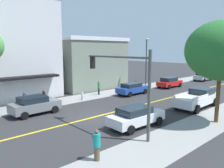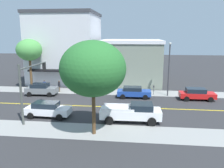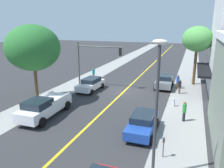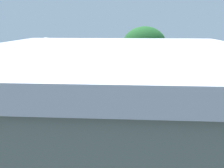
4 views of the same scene
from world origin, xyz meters
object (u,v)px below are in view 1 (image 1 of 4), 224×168
Objects in this scene: pedestrian_blue_shirt at (25,101)px; blue_sedan_left_curb at (132,88)px; traffic_light_mast at (125,77)px; street_tree_right_corner at (221,51)px; white_pickup_truck at (197,98)px; pedestrian_black_shirt at (44,97)px; fire_hydrant at (82,96)px; parking_meter at (135,84)px; pedestrian_teal_shirt at (97,145)px; grey_sedan_left_curb at (35,105)px; pedestrian_green_shirt at (99,87)px; small_dog at (15,108)px; silver_sedan_left_curb at (203,76)px; street_lamp at (146,58)px; white_sedan_right_curb at (136,116)px; red_sedan_left_curb at (170,82)px.

blue_sedan_left_curb is at bearing 151.83° from pedestrian_blue_shirt.
traffic_light_mast is 1.37× the size of blue_sedan_left_curb.
street_tree_right_corner is 1.34× the size of white_pickup_truck.
fire_hydrant is at bearing 81.01° from pedestrian_black_shirt.
parking_meter is 20.22m from pedestrian_teal_shirt.
pedestrian_green_shirt reaches higher than grey_sedan_left_curb.
traffic_light_mast is at bearing -115.41° from street_tree_right_corner.
blue_sedan_left_curb is 2.52× the size of pedestrian_blue_shirt.
pedestrian_blue_shirt is 2.17× the size of small_dog.
silver_sedan_left_curb is at bearing 82.63° from parking_meter.
blue_sedan_left_curb reaches higher than small_dog.
pedestrian_black_shirt is (-0.36, 2.02, -0.03)m from pedestrian_blue_shirt.
white_pickup_truck is at bearing 100.84° from pedestrian_teal_shirt.
grey_sedan_left_curb is 12.49m from blue_sedan_left_curb.
street_lamp is at bearing 81.30° from parking_meter.
fire_hydrant is at bearing -66.40° from pedestrian_green_shirt.
pedestrian_green_shirt is 2.15× the size of small_dog.
street_lamp is 17.46m from grey_sedan_left_curb.
white_sedan_right_curb is (9.76, -2.09, 0.37)m from fire_hydrant.
parking_meter is 0.18× the size of street_lamp.
grey_sedan_left_curb reaches higher than red_sedan_left_curb.
blue_sedan_left_curb reaches higher than parking_meter.
street_lamp is 4.34× the size of pedestrian_teal_shirt.
pedestrian_green_shirt reaches higher than silver_sedan_left_curb.
traffic_light_mast is at bearing -74.50° from grey_sedan_left_curb.
blue_sedan_left_curb is at bearing -70.98° from street_lamp.
fire_hydrant is 0.20× the size of silver_sedan_left_curb.
fire_hydrant is 0.50× the size of pedestrian_green_shirt.
pedestrian_blue_shirt reaches higher than red_sedan_left_curb.
pedestrian_black_shirt is at bearing -91.43° from street_lamp.
pedestrian_black_shirt is (-1.97, 1.81, 0.06)m from grey_sedan_left_curb.
pedestrian_blue_shirt is at bearing 175.91° from silver_sedan_left_curb.
pedestrian_teal_shirt is (-1.47, -10.60, -4.61)m from street_tree_right_corner.
blue_sedan_left_curb is at bearing 130.50° from pedestrian_teal_shirt.
silver_sedan_left_curb is 0.72× the size of white_pickup_truck.
white_pickup_truck is (10.02, -4.51, -3.41)m from street_lamp.
street_lamp is 8.43m from pedestrian_green_shirt.
traffic_light_mast reaches higher than pedestrian_green_shirt.
pedestrian_black_shirt is (-2.11, -18.58, 0.10)m from red_sedan_left_curb.
red_sedan_left_curb is 7.90m from blue_sedan_left_curb.
pedestrian_green_shirt reaches higher than fire_hydrant.
silver_sedan_left_curb is at bearing 22.77° from white_pickup_truck.
small_dog is (-10.03, -3.72, -3.38)m from traffic_light_mast.
white_pickup_truck reaches higher than fire_hydrant.
parking_meter is 0.28× the size of white_sedan_right_curb.
traffic_light_mast is 10.72m from pedestrian_blue_shirt.
pedestrian_black_shirt is (-13.52, -7.64, -4.58)m from street_tree_right_corner.
street_lamp is 4.09× the size of pedestrian_blue_shirt.
pedestrian_black_shirt is at bearing -78.74° from pedestrian_green_shirt.
traffic_light_mast is 3.45× the size of pedestrian_blue_shirt.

